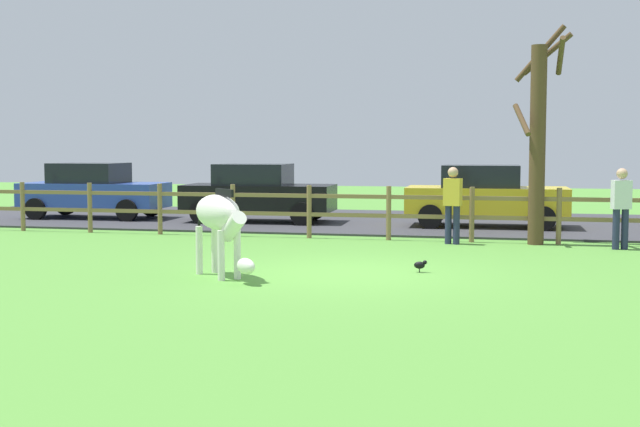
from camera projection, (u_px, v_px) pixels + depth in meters
name	position (u px, v px, depth m)	size (l,w,h in m)	color
ground_plane	(349.00, 273.00, 13.71)	(60.00, 60.00, 0.00)	#549338
parking_asphalt	(415.00, 222.00, 22.73)	(28.00, 7.40, 0.05)	#38383D
paddock_fence	(389.00, 209.00, 18.53)	(21.92, 0.11, 1.20)	olive
bare_tree	(538.00, 136.00, 17.61)	(1.24, 1.24, 4.66)	#513A23
zebra	(220.00, 219.00, 13.23)	(1.52, 1.48, 1.41)	white
crow_on_grass	(420.00, 265.00, 13.79)	(0.22, 0.10, 0.20)	black
parked_car_black	(258.00, 192.00, 22.53)	(4.08, 2.03, 1.56)	black
parked_car_blue	(93.00, 190.00, 23.73)	(4.06, 2.00, 1.56)	#2D4CAD
parked_car_yellow	(485.00, 195.00, 21.14)	(4.04, 1.96, 1.56)	yellow
visitor_left_of_tree	(621.00, 205.00, 16.82)	(0.41, 0.31, 1.64)	#232847
visitor_right_of_tree	(453.00, 202.00, 17.74)	(0.40, 0.30, 1.64)	#232847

